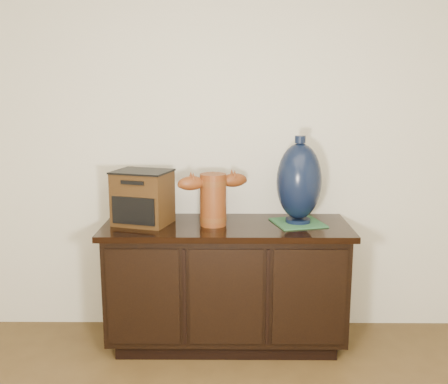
{
  "coord_description": "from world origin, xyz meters",
  "views": [
    {
      "loc": [
        0.01,
        -0.78,
        1.55
      ],
      "look_at": [
        -0.01,
        2.18,
        0.96
      ],
      "focal_mm": 42.0,
      "sensor_mm": 36.0,
      "label": 1
    }
  ],
  "objects_px": {
    "terracotta_vessel": "(213,196)",
    "sideboard": "(226,283)",
    "tv_radio": "(143,197)",
    "lamp_base": "(299,182)",
    "spray_can": "(207,205)"
  },
  "relations": [
    {
      "from": "sideboard",
      "to": "lamp_base",
      "type": "bearing_deg",
      "value": 4.07
    },
    {
      "from": "lamp_base",
      "to": "terracotta_vessel",
      "type": "bearing_deg",
      "value": -174.93
    },
    {
      "from": "spray_can",
      "to": "terracotta_vessel",
      "type": "bearing_deg",
      "value": -71.97
    },
    {
      "from": "tv_radio",
      "to": "lamp_base",
      "type": "distance_m",
      "value": 0.93
    },
    {
      "from": "spray_can",
      "to": "lamp_base",
      "type": "bearing_deg",
      "value": -8.07
    },
    {
      "from": "terracotta_vessel",
      "to": "sideboard",
      "type": "bearing_deg",
      "value": -12.32
    },
    {
      "from": "sideboard",
      "to": "lamp_base",
      "type": "distance_m",
      "value": 0.76
    },
    {
      "from": "tv_radio",
      "to": "spray_can",
      "type": "height_order",
      "value": "tv_radio"
    },
    {
      "from": "terracotta_vessel",
      "to": "spray_can",
      "type": "relative_size",
      "value": 2.22
    },
    {
      "from": "sideboard",
      "to": "tv_radio",
      "type": "relative_size",
      "value": 3.83
    },
    {
      "from": "sideboard",
      "to": "terracotta_vessel",
      "type": "bearing_deg",
      "value": -169.48
    },
    {
      "from": "tv_radio",
      "to": "lamp_base",
      "type": "xyz_separation_m",
      "value": [
        0.92,
        0.01,
        0.09
      ]
    },
    {
      "from": "terracotta_vessel",
      "to": "spray_can",
      "type": "bearing_deg",
      "value": 85.18
    },
    {
      "from": "tv_radio",
      "to": "spray_can",
      "type": "relative_size",
      "value": 1.99
    },
    {
      "from": "lamp_base",
      "to": "spray_can",
      "type": "distance_m",
      "value": 0.57
    }
  ]
}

